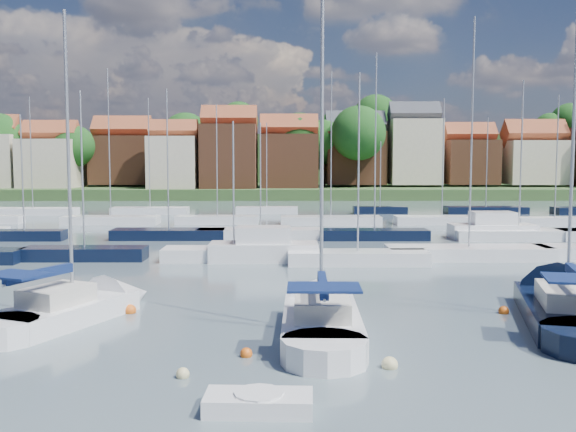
{
  "coord_description": "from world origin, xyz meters",
  "views": [
    {
      "loc": [
        -4.04,
        -21.24,
        6.51
      ],
      "look_at": [
        -3.78,
        14.0,
        3.46
      ],
      "focal_mm": 40.0,
      "sensor_mm": 36.0,
      "label": 1
    }
  ],
  "objects": [
    {
      "name": "ground",
      "position": [
        0.0,
        40.0,
        0.0
      ],
      "size": [
        260.0,
        260.0,
        0.0
      ],
      "primitive_type": "plane",
      "color": "#42515A",
      "rests_on": "ground"
    },
    {
      "name": "sailboat_left",
      "position": [
        -12.41,
        5.08,
        0.36
      ],
      "size": [
        6.42,
        10.05,
        13.47
      ],
      "rotation": [
        0.0,
        0.0,
        1.15
      ],
      "color": "white",
      "rests_on": "ground"
    },
    {
      "name": "sailboat_centre",
      "position": [
        -2.59,
        3.38,
        0.36
      ],
      "size": [
        3.17,
        10.82,
        14.64
      ],
      "rotation": [
        0.0,
        0.0,
        1.54
      ],
      "color": "white",
      "rests_on": "ground"
    },
    {
      "name": "sailboat_navy",
      "position": [
        7.91,
        5.74,
        0.35
      ],
      "size": [
        6.55,
        13.51,
        18.02
      ],
      "rotation": [
        0.0,
        0.0,
        1.32
      ],
      "color": "black",
      "rests_on": "ground"
    },
    {
      "name": "tender",
      "position": [
        -4.68,
        -5.08,
        0.23
      ],
      "size": [
        2.86,
        1.43,
        0.61
      ],
      "rotation": [
        0.0,
        0.0,
        -0.04
      ],
      "color": "white",
      "rests_on": "ground"
    },
    {
      "name": "buoy_b",
      "position": [
        -7.07,
        -2.43,
        0.0
      ],
      "size": [
        0.41,
        0.41,
        0.41
      ],
      "primitive_type": "sphere",
      "color": "beige",
      "rests_on": "ground"
    },
    {
      "name": "buoy_c",
      "position": [
        -5.28,
        -0.39,
        0.0
      ],
      "size": [
        0.41,
        0.41,
        0.41
      ],
      "primitive_type": "sphere",
      "color": "#D85914",
      "rests_on": "ground"
    },
    {
      "name": "buoy_d",
      "position": [
        -0.69,
        -1.58,
        0.0
      ],
      "size": [
        0.52,
        0.52,
        0.52
      ],
      "primitive_type": "sphere",
      "color": "beige",
      "rests_on": "ground"
    },
    {
      "name": "buoy_e",
      "position": [
        5.37,
        5.59,
        0.0
      ],
      "size": [
        0.45,
        0.45,
        0.45
      ],
      "primitive_type": "sphere",
      "color": "#D85914",
      "rests_on": "ground"
    },
    {
      "name": "buoy_g",
      "position": [
        -10.62,
        5.8,
        0.0
      ],
      "size": [
        0.54,
        0.54,
        0.54
      ],
      "primitive_type": "sphere",
      "color": "#D85914",
      "rests_on": "ground"
    },
    {
      "name": "marina_field",
      "position": [
        1.91,
        35.15,
        0.43
      ],
      "size": [
        79.62,
        41.41,
        15.93
      ],
      "color": "white",
      "rests_on": "ground"
    },
    {
      "name": "far_shore_town",
      "position": [
        2.23,
        132.67,
        4.61
      ],
      "size": [
        212.46,
        90.0,
        22.27
      ],
      "color": "#3B562B",
      "rests_on": "ground"
    }
  ]
}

